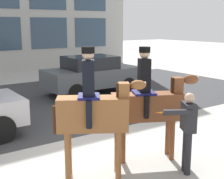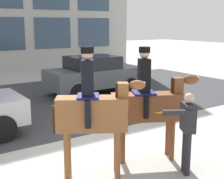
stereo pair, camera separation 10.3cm
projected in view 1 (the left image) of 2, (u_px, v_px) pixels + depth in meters
ground_plane at (85, 143)px, 7.86m from camera, size 80.00×80.00×0.00m
road_surface at (22, 104)px, 11.68m from camera, size 21.37×8.50×0.01m
mounted_horse_lead at (94, 111)px, 5.91m from camera, size 1.61×1.14×2.54m
mounted_horse_companion at (149, 103)px, 6.73m from camera, size 1.85×1.13×2.48m
pedestrian_bystander at (187, 127)px, 6.10m from camera, size 0.91×0.46×1.65m
street_car_far_lane at (92, 74)px, 13.38m from camera, size 4.11×1.91×1.62m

